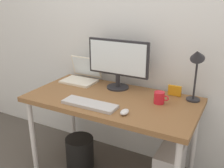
# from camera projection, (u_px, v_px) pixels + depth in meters

# --- Properties ---
(back_wall) EXTENTS (4.40, 0.04, 2.60)m
(back_wall) POSITION_uv_depth(u_px,v_px,m) (134.00, 25.00, 2.29)
(back_wall) COLOR silver
(back_wall) RESTS_ON ground_plane
(desk) EXTENTS (1.40, 0.72, 0.75)m
(desk) POSITION_uv_depth(u_px,v_px,m) (112.00, 105.00, 2.15)
(desk) COLOR brown
(desk) RESTS_ON ground_plane
(monitor) EXTENTS (0.57, 0.20, 0.44)m
(monitor) POSITION_uv_depth(u_px,v_px,m) (118.00, 61.00, 2.26)
(monitor) COLOR #232328
(monitor) RESTS_ON desk
(laptop) EXTENTS (0.32, 0.28, 0.22)m
(laptop) POSITION_uv_depth(u_px,v_px,m) (82.00, 75.00, 2.52)
(laptop) COLOR silver
(laptop) RESTS_ON desk
(desk_lamp) EXTENTS (0.11, 0.16, 0.45)m
(desk_lamp) POSITION_uv_depth(u_px,v_px,m) (197.00, 63.00, 1.94)
(desk_lamp) COLOR #232328
(desk_lamp) RESTS_ON desk
(keyboard) EXTENTS (0.44, 0.14, 0.02)m
(keyboard) POSITION_uv_depth(u_px,v_px,m) (90.00, 104.00, 1.98)
(keyboard) COLOR #B2B2B7
(keyboard) RESTS_ON desk
(mouse) EXTENTS (0.06, 0.09, 0.03)m
(mouse) POSITION_uv_depth(u_px,v_px,m) (125.00, 112.00, 1.84)
(mouse) COLOR silver
(mouse) RESTS_ON desk
(coffee_mug) EXTENTS (0.12, 0.08, 0.09)m
(coffee_mug) POSITION_uv_depth(u_px,v_px,m) (159.00, 98.00, 2.01)
(coffee_mug) COLOR red
(coffee_mug) RESTS_ON desk
(photo_frame) EXTENTS (0.11, 0.02, 0.09)m
(photo_frame) POSITION_uv_depth(u_px,v_px,m) (175.00, 91.00, 2.15)
(photo_frame) COLOR orange
(photo_frame) RESTS_ON desk
(wastebasket) EXTENTS (0.26, 0.26, 0.30)m
(wastebasket) POSITION_uv_depth(u_px,v_px,m) (80.00, 152.00, 2.43)
(wastebasket) COLOR black
(wastebasket) RESTS_ON ground_plane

